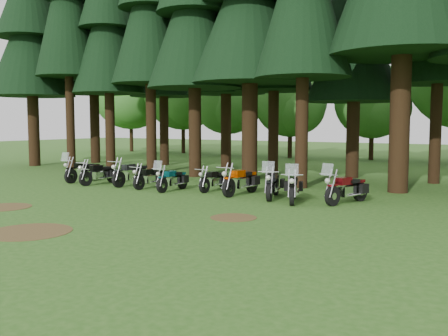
{
  "coord_description": "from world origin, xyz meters",
  "views": [
    {
      "loc": [
        12.05,
        -12.11,
        2.81
      ],
      "look_at": [
        1.35,
        5.0,
        1.0
      ],
      "focal_mm": 40.0,
      "sensor_mm": 36.0,
      "label": 1
    }
  ],
  "objects": [
    {
      "name": "decid_0",
      "position": [
        -22.1,
        25.26,
        5.9
      ],
      "size": [
        8.0,
        7.78,
        10.0
      ],
      "color": "#301E10",
      "rests_on": "ground"
    },
    {
      "name": "dirt_patch_1",
      "position": [
        4.5,
        0.5,
        0.01
      ],
      "size": [
        1.4,
        1.4,
        0.01
      ],
      "primitive_type": "cylinder",
      "color": "#4C3D1E",
      "rests_on": "ground"
    },
    {
      "name": "motorcycle_0",
      "position": [
        -6.36,
        4.56,
        0.49
      ],
      "size": [
        0.44,
        2.34,
        1.48
      ],
      "rotation": [
        0.0,
        0.0,
        0.02
      ],
      "color": "black",
      "rests_on": "ground"
    },
    {
      "name": "pine_back_1",
      "position": [
        -9.26,
        14.35,
        9.71
      ],
      "size": [
        4.52,
        4.52,
        16.22
      ],
      "color": "#301E10",
      "rests_on": "ground"
    },
    {
      "name": "decid_4",
      "position": [
        1.58,
        26.32,
        4.37
      ],
      "size": [
        5.93,
        5.76,
        7.41
      ],
      "color": "#301E10",
      "rests_on": "ground"
    },
    {
      "name": "pine_front_2",
      "position": [
        -9.78,
        9.82,
        9.71
      ],
      "size": [
        4.32,
        4.32,
        16.22
      ],
      "color": "#301E10",
      "rests_on": "ground"
    },
    {
      "name": "pine_back_0",
      "position": [
        -14.68,
        13.25,
        10.31
      ],
      "size": [
        5.0,
        5.0,
        17.21
      ],
      "color": "#301E10",
      "rests_on": "ground"
    },
    {
      "name": "decid_2",
      "position": [
        -10.43,
        24.78,
        4.95
      ],
      "size": [
        6.72,
        6.53,
        8.4
      ],
      "color": "#301E10",
      "rests_on": "ground"
    },
    {
      "name": "motorcycle_5",
      "position": [
        0.81,
        5.14,
        0.42
      ],
      "size": [
        0.31,
        2.03,
        0.83
      ],
      "rotation": [
        0.0,
        0.0,
        -0.03
      ],
      "color": "black",
      "rests_on": "ground"
    },
    {
      "name": "motorcycle_2",
      "position": [
        -3.41,
        4.72,
        0.5
      ],
      "size": [
        0.37,
        2.42,
        0.99
      ],
      "rotation": [
        0.0,
        0.0,
        0.03
      ],
      "color": "black",
      "rests_on": "ground"
    },
    {
      "name": "motorcycle_1",
      "position": [
        -4.95,
        4.25,
        0.46
      ],
      "size": [
        0.4,
        2.2,
        0.9
      ],
      "rotation": [
        0.0,
        0.0,
        -0.1
      ],
      "color": "black",
      "rests_on": "ground"
    },
    {
      "name": "pine_back_4",
      "position": [
        4.04,
        13.25,
        8.25
      ],
      "size": [
        4.94,
        4.94,
        13.78
      ],
      "color": "#301E10",
      "rests_on": "ground"
    },
    {
      "name": "motorcycle_6",
      "position": [
        2.27,
        4.79,
        0.5
      ],
      "size": [
        0.37,
        2.42,
        0.98
      ],
      "rotation": [
        0.0,
        0.0,
        -0.04
      ],
      "color": "black",
      "rests_on": "ground"
    },
    {
      "name": "motorcycle_7",
      "position": [
        3.76,
        4.61,
        0.5
      ],
      "size": [
        0.99,
        2.32,
        1.48
      ],
      "rotation": [
        0.0,
        0.0,
        0.31
      ],
      "color": "black",
      "rests_on": "ground"
    },
    {
      "name": "dirt_patch_0",
      "position": [
        -3.0,
        -2.0,
        0.01
      ],
      "size": [
        1.8,
        1.8,
        0.01
      ],
      "primitive_type": "cylinder",
      "color": "#4C3D1E",
      "rests_on": "ground"
    },
    {
      "name": "decid_1",
      "position": [
        -15.99,
        25.76,
        5.83
      ],
      "size": [
        7.91,
        7.69,
        9.88
      ],
      "color": "#301E10",
      "rests_on": "ground"
    },
    {
      "name": "pine_back_2",
      "position": [
        -4.38,
        14.4,
        9.76
      ],
      "size": [
        4.85,
        4.85,
        16.3
      ],
      "color": "#301E10",
      "rests_on": "ground"
    },
    {
      "name": "motorcycle_4",
      "position": [
        -0.73,
        4.26,
        0.45
      ],
      "size": [
        0.41,
        2.12,
        1.34
      ],
      "rotation": [
        0.0,
        0.0,
        0.04
      ],
      "color": "black",
      "rests_on": "ground"
    },
    {
      "name": "motorcycle_3",
      "position": [
        -2.1,
        4.47,
        0.43
      ],
      "size": [
        0.28,
        2.05,
        0.83
      ],
      "rotation": [
        0.0,
        0.0,
        -0.01
      ],
      "color": "black",
      "rests_on": "ground"
    },
    {
      "name": "pine_front_0",
      "position": [
        -16.2,
        9.28,
        9.68
      ],
      "size": [
        5.49,
        5.49,
        16.17
      ],
      "color": "#301E10",
      "rests_on": "ground"
    },
    {
      "name": "dirt_patch_2",
      "position": [
        1.0,
        -4.0,
        0.01
      ],
      "size": [
        2.2,
        2.2,
        0.01
      ],
      "primitive_type": "cylinder",
      "color": "#4C3D1E",
      "rests_on": "ground"
    },
    {
      "name": "motorcycle_9",
      "position": [
        6.51,
        4.85,
        0.49
      ],
      "size": [
        0.98,
        2.32,
        1.48
      ],
      "rotation": [
        0.0,
        0.0,
        -0.3
      ],
      "color": "black",
      "rests_on": "ground"
    },
    {
      "name": "decid_3",
      "position": [
        -4.71,
        25.13,
        4.51
      ],
      "size": [
        6.12,
        5.95,
        7.65
      ],
      "color": "#301E10",
      "rests_on": "ground"
    },
    {
      "name": "motorcycle_8",
      "position": [
        4.78,
        4.17,
        0.49
      ],
      "size": [
        1.14,
        2.26,
        1.47
      ],
      "rotation": [
        0.0,
        0.0,
        0.38
      ],
      "color": "black",
      "rests_on": "ground"
    },
    {
      "name": "ground",
      "position": [
        0.0,
        0.0,
        0.0
      ],
      "size": [
        120.0,
        120.0,
        0.0
      ],
      "primitive_type": "plane",
      "color": "#275517",
      "rests_on": "ground"
    }
  ]
}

